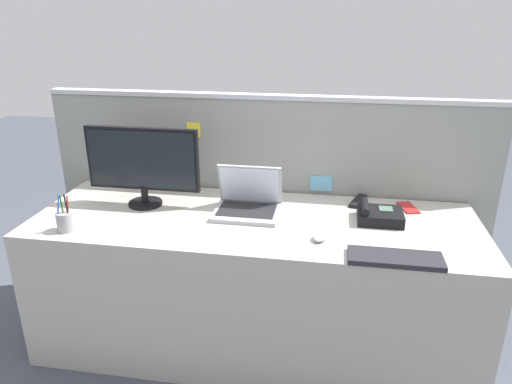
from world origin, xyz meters
TOP-DOWN VIEW (x-y plane):
  - ground_plane at (0.00, 0.00)m, footprint 10.00×10.00m
  - desk at (0.00, 0.00)m, footprint 2.15×0.75m
  - cubicle_divider at (-0.00, 0.42)m, footprint 2.44×0.07m
  - desktop_monitor at (-0.59, 0.09)m, footprint 0.58×0.17m
  - laptop at (-0.05, 0.08)m, footprint 0.32×0.27m
  - desk_phone at (0.59, 0.07)m, footprint 0.21×0.18m
  - keyboard_main at (0.63, -0.31)m, footprint 0.38×0.14m
  - computer_mouse_right_hand at (0.32, -0.17)m, footprint 0.08×0.11m
  - pen_cup at (-0.83, -0.27)m, footprint 0.08×0.08m
  - cell_phone_red_case at (0.75, 0.26)m, footprint 0.10×0.16m
  - tv_remote at (0.50, 0.29)m, footprint 0.10×0.17m

SIDE VIEW (x-z plane):
  - ground_plane at x=0.00m, z-range 0.00..0.00m
  - desk at x=0.00m, z-range 0.00..0.71m
  - cubicle_divider at x=0.00m, z-range 0.00..1.25m
  - cell_phone_red_case at x=0.75m, z-range 0.71..0.72m
  - tv_remote at x=0.50m, z-range 0.71..0.73m
  - keyboard_main at x=0.63m, z-range 0.71..0.74m
  - computer_mouse_right_hand at x=0.32m, z-range 0.71..0.75m
  - desk_phone at x=0.59m, z-range 0.70..0.79m
  - pen_cup at x=-0.83m, z-range 0.67..0.85m
  - laptop at x=-0.05m, z-range 0.65..0.88m
  - desktop_monitor at x=-0.59m, z-range 0.74..1.14m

